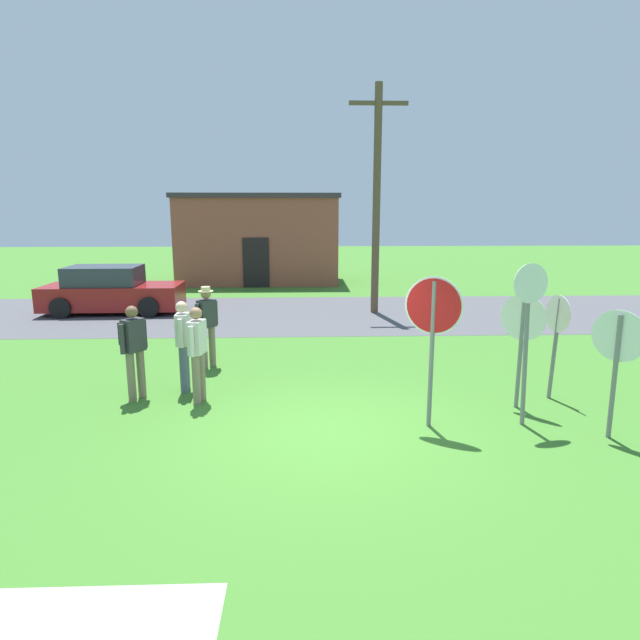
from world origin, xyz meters
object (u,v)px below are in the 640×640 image
object	(u,v)px
stop_sign_nearest	(433,324)
stop_sign_low_front	(528,320)
stop_sign_leaning_left	(522,331)
person_on_left	(183,341)
stop_sign_tallest	(617,352)
person_in_dark_shirt	(198,349)
person_in_teal	(207,322)
stop_sign_rear_right	(556,330)
person_near_signs	(133,346)
utility_pole	(377,196)
parked_car_on_street	(111,291)

from	to	relation	value
stop_sign_nearest	stop_sign_low_front	world-z (taller)	stop_sign_low_front
stop_sign_leaning_left	person_on_left	bearing A→B (deg)	169.67
stop_sign_low_front	stop_sign_tallest	distance (m)	1.29
person_in_dark_shirt	person_in_teal	bearing A→B (deg)	95.16
stop_sign_rear_right	stop_sign_low_front	world-z (taller)	stop_sign_low_front
stop_sign_rear_right	person_in_teal	size ratio (longest dim) A/B	1.07
person_on_left	person_near_signs	size ratio (longest dim) A/B	1.00
utility_pole	person_in_dark_shirt	bearing A→B (deg)	-117.21
stop_sign_rear_right	person_in_dark_shirt	world-z (taller)	stop_sign_rear_right
person_on_left	stop_sign_rear_right	bearing A→B (deg)	-5.48
stop_sign_low_front	person_in_dark_shirt	world-z (taller)	stop_sign_low_front
utility_pole	person_near_signs	xyz separation A→B (m)	(-5.33, -7.94, -2.71)
stop_sign_tallest	person_near_signs	xyz separation A→B (m)	(-7.48, 1.94, -0.33)
stop_sign_rear_right	stop_sign_leaning_left	distance (m)	0.90
utility_pole	parked_car_on_street	size ratio (longest dim) A/B	1.62
stop_sign_low_front	person_on_left	xyz separation A→B (m)	(-5.62, 1.76, -0.72)
person_near_signs	parked_car_on_street	bearing A→B (deg)	111.20
stop_sign_tallest	person_in_dark_shirt	world-z (taller)	stop_sign_tallest
stop_sign_rear_right	stop_sign_tallest	xyz separation A→B (m)	(0.07, -1.72, 0.06)
person_in_dark_shirt	stop_sign_leaning_left	bearing A→B (deg)	-4.70
stop_sign_nearest	person_on_left	world-z (taller)	stop_sign_nearest
stop_sign_nearest	person_in_dark_shirt	bearing A→B (deg)	162.33
person_on_left	stop_sign_nearest	bearing A→B (deg)	-23.66
stop_sign_tallest	person_on_left	bearing A→B (deg)	160.61
parked_car_on_street	person_near_signs	bearing A→B (deg)	-68.80
parked_car_on_street	person_on_left	distance (m)	8.75
parked_car_on_street	stop_sign_rear_right	xyz separation A→B (m)	(10.60, -8.43, 0.56)
stop_sign_leaning_left	person_on_left	distance (m)	5.95
stop_sign_low_front	person_near_signs	distance (m)	6.57
stop_sign_nearest	person_in_dark_shirt	xyz separation A→B (m)	(-3.77, 1.20, -0.68)
parked_car_on_street	stop_sign_nearest	distance (m)	12.61
utility_pole	stop_sign_rear_right	world-z (taller)	utility_pole
utility_pole	person_on_left	bearing A→B (deg)	-121.23
person_in_dark_shirt	stop_sign_tallest	bearing A→B (deg)	-15.40
stop_sign_low_front	stop_sign_tallest	xyz separation A→B (m)	(1.08, -0.60, -0.36)
utility_pole	person_near_signs	world-z (taller)	utility_pole
stop_sign_leaning_left	person_in_dark_shirt	xyz separation A→B (m)	(-5.47, 0.45, -0.38)
person_on_left	stop_sign_leaning_left	bearing A→B (deg)	-10.33
stop_sign_rear_right	person_near_signs	world-z (taller)	stop_sign_rear_right
stop_sign_nearest	person_in_dark_shirt	distance (m)	4.02
parked_car_on_street	person_near_signs	world-z (taller)	person_near_signs
stop_sign_nearest	stop_sign_rear_right	bearing A→B (deg)	25.41
stop_sign_nearest	stop_sign_tallest	xyz separation A→B (m)	(2.56, -0.54, -0.32)
stop_sign_nearest	stop_sign_leaning_left	distance (m)	1.88
parked_car_on_street	stop_sign_nearest	bearing A→B (deg)	-49.83
person_in_teal	person_on_left	world-z (taller)	person_in_teal
stop_sign_low_front	stop_sign_leaning_left	world-z (taller)	stop_sign_low_front
stop_sign_tallest	person_in_dark_shirt	size ratio (longest dim) A/B	1.14
stop_sign_rear_right	person_on_left	distance (m)	6.67
stop_sign_low_front	stop_sign_tallest	size ratio (longest dim) A/B	1.31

